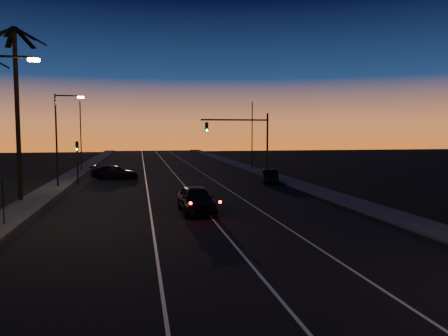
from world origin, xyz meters
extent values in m
cube|color=black|center=(0.00, 30.00, 0.01)|extent=(20.00, 170.00, 0.01)
cube|color=#3A3A37|center=(-11.20, 30.00, 0.08)|extent=(2.40, 170.00, 0.16)
cube|color=#3A3A37|center=(11.20, 30.00, 0.08)|extent=(2.40, 170.00, 0.16)
cube|color=silver|center=(-3.00, 30.00, 0.02)|extent=(0.12, 160.00, 0.01)
cube|color=silver|center=(0.50, 30.00, 0.02)|extent=(0.12, 160.00, 0.01)
cube|color=silver|center=(4.00, 30.00, 0.02)|extent=(0.12, 160.00, 0.01)
cylinder|color=black|center=(-12.20, 30.00, 6.25)|extent=(0.32, 0.32, 12.50)
cube|color=black|center=(-11.17, 30.26, 11.94)|extent=(2.18, 0.92, 1.18)
cube|color=black|center=(-11.76, 30.97, 11.94)|extent=(1.25, 2.12, 1.18)
cube|color=black|center=(-12.68, 30.94, 11.94)|extent=(1.34, 2.09, 1.18)
cube|color=black|center=(-12.17, 28.94, 11.94)|extent=(0.45, 2.16, 1.18)
cube|color=black|center=(-11.35, 29.36, 11.94)|extent=(1.95, 1.61, 1.18)
cylinder|color=black|center=(-9.90, 20.00, 8.85)|extent=(2.20, 0.12, 0.12)
cube|color=#FFC866|center=(-8.80, 20.00, 8.72)|extent=(0.55, 0.26, 0.16)
cylinder|color=black|center=(-11.00, 38.00, 4.25)|extent=(0.16, 0.16, 8.50)
cylinder|color=black|center=(-9.90, 38.00, 8.35)|extent=(2.20, 0.12, 0.12)
cube|color=#FFC866|center=(-8.80, 38.00, 8.22)|extent=(0.55, 0.26, 0.16)
cylinder|color=black|center=(-10.80, 21.00, 1.30)|extent=(0.06, 0.06, 2.60)
cube|color=#0B4520|center=(-10.80, 21.00, 2.45)|extent=(0.70, 0.03, 0.20)
cylinder|color=black|center=(9.50, 40.00, 3.50)|extent=(0.20, 0.20, 7.00)
cylinder|color=black|center=(6.00, 40.00, 6.30)|extent=(7.00, 0.16, 0.16)
cube|color=black|center=(3.10, 40.00, 5.55)|extent=(0.32, 0.28, 1.00)
sphere|color=black|center=(3.10, 39.83, 5.87)|extent=(0.20, 0.20, 0.20)
sphere|color=black|center=(3.10, 39.83, 5.55)|extent=(0.20, 0.20, 0.20)
sphere|color=#14FF59|center=(3.10, 39.83, 5.23)|extent=(0.20, 0.20, 0.20)
cylinder|color=black|center=(-9.50, 40.00, 2.10)|extent=(0.14, 0.14, 4.20)
cube|color=black|center=(-9.50, 40.00, 3.70)|extent=(0.28, 0.25, 0.90)
sphere|color=black|center=(-9.50, 39.85, 3.98)|extent=(0.18, 0.18, 0.18)
sphere|color=black|center=(-9.50, 39.85, 3.70)|extent=(0.18, 0.18, 0.18)
sphere|color=#14FF59|center=(-9.50, 39.85, 3.42)|extent=(0.18, 0.18, 0.18)
cylinder|color=black|center=(-11.00, 55.00, 4.50)|extent=(0.14, 0.14, 9.00)
cylinder|color=black|center=(11.00, 52.00, 4.50)|extent=(0.14, 0.14, 9.00)
imported|color=black|center=(-0.16, 23.15, 0.86)|extent=(2.21, 5.04, 1.69)
sphere|color=#FF0F05|center=(-0.87, 20.16, 1.13)|extent=(0.18, 0.18, 0.18)
sphere|color=#FF0F05|center=(0.81, 20.24, 1.13)|extent=(0.18, 0.18, 0.18)
imported|color=black|center=(9.00, 37.28, 0.69)|extent=(2.33, 4.32, 1.35)
imported|color=black|center=(-6.21, 44.11, 0.74)|extent=(5.41, 3.43, 1.46)
camera|label=1|loc=(-3.64, -3.82, 5.11)|focal=35.00mm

